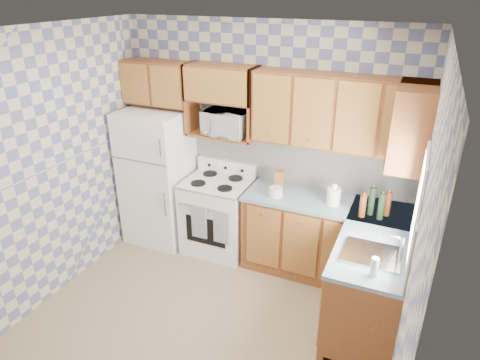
% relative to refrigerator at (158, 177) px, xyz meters
% --- Properties ---
extents(floor, '(3.40, 3.40, 0.00)m').
position_rel_refrigerator_xyz_m(floor, '(1.27, -1.25, -0.84)').
color(floor, '#8C7555').
rests_on(floor, ground).
extents(back_wall, '(3.40, 0.02, 2.70)m').
position_rel_refrigerator_xyz_m(back_wall, '(1.27, 0.35, 0.51)').
color(back_wall, slate).
rests_on(back_wall, ground).
extents(right_wall, '(0.02, 3.20, 2.70)m').
position_rel_refrigerator_xyz_m(right_wall, '(2.97, -1.25, 0.51)').
color(right_wall, slate).
rests_on(right_wall, ground).
extents(backsplash_back, '(2.60, 0.02, 0.56)m').
position_rel_refrigerator_xyz_m(backsplash_back, '(1.68, 0.34, 0.36)').
color(backsplash_back, white).
rests_on(backsplash_back, back_wall).
extents(backsplash_right, '(0.02, 1.60, 0.56)m').
position_rel_refrigerator_xyz_m(backsplash_right, '(2.96, -0.45, 0.36)').
color(backsplash_right, white).
rests_on(backsplash_right, right_wall).
extents(refrigerator, '(0.75, 0.70, 1.68)m').
position_rel_refrigerator_xyz_m(refrigerator, '(0.00, 0.00, 0.00)').
color(refrigerator, white).
rests_on(refrigerator, floor).
extents(stove_body, '(0.76, 0.65, 0.90)m').
position_rel_refrigerator_xyz_m(stove_body, '(0.80, 0.03, -0.39)').
color(stove_body, white).
rests_on(stove_body, floor).
extents(cooktop, '(0.76, 0.65, 0.02)m').
position_rel_refrigerator_xyz_m(cooktop, '(0.80, 0.03, 0.07)').
color(cooktop, silver).
rests_on(cooktop, stove_body).
extents(backguard, '(0.76, 0.08, 0.17)m').
position_rel_refrigerator_xyz_m(backguard, '(0.80, 0.30, 0.16)').
color(backguard, white).
rests_on(backguard, cooktop).
extents(dish_towel_left, '(0.19, 0.02, 0.39)m').
position_rel_refrigerator_xyz_m(dish_towel_left, '(0.74, -0.32, -0.31)').
color(dish_towel_left, navy).
rests_on(dish_towel_left, stove_body).
extents(dish_towel_right, '(0.19, 0.02, 0.39)m').
position_rel_refrigerator_xyz_m(dish_towel_right, '(1.02, -0.32, -0.31)').
color(dish_towel_right, navy).
rests_on(dish_towel_right, stove_body).
extents(base_cabinets_back, '(1.75, 0.60, 0.88)m').
position_rel_refrigerator_xyz_m(base_cabinets_back, '(2.10, 0.05, -0.40)').
color(base_cabinets_back, '#6C2F0F').
rests_on(base_cabinets_back, floor).
extents(base_cabinets_right, '(0.60, 1.60, 0.88)m').
position_rel_refrigerator_xyz_m(base_cabinets_right, '(2.67, -0.45, -0.40)').
color(base_cabinets_right, '#6C2F0F').
rests_on(base_cabinets_right, floor).
extents(countertop_back, '(1.77, 0.63, 0.04)m').
position_rel_refrigerator_xyz_m(countertop_back, '(2.10, 0.05, 0.06)').
color(countertop_back, gray).
rests_on(countertop_back, base_cabinets_back).
extents(countertop_right, '(0.63, 1.60, 0.04)m').
position_rel_refrigerator_xyz_m(countertop_right, '(2.67, -0.45, 0.06)').
color(countertop_right, gray).
rests_on(countertop_right, base_cabinets_right).
extents(upper_cabinets_back, '(1.75, 0.33, 0.74)m').
position_rel_refrigerator_xyz_m(upper_cabinets_back, '(2.10, 0.19, 1.01)').
color(upper_cabinets_back, '#6C2F0F').
rests_on(upper_cabinets_back, back_wall).
extents(upper_cabinets_fridge, '(0.82, 0.33, 0.50)m').
position_rel_refrigerator_xyz_m(upper_cabinets_fridge, '(-0.02, 0.19, 1.13)').
color(upper_cabinets_fridge, '#6C2F0F').
rests_on(upper_cabinets_fridge, back_wall).
extents(upper_cabinets_right, '(0.33, 0.70, 0.74)m').
position_rel_refrigerator_xyz_m(upper_cabinets_right, '(2.81, 0.00, 1.01)').
color(upper_cabinets_right, '#6C2F0F').
rests_on(upper_cabinets_right, right_wall).
extents(microwave_shelf, '(0.80, 0.33, 0.03)m').
position_rel_refrigerator_xyz_m(microwave_shelf, '(0.80, 0.19, 0.60)').
color(microwave_shelf, '#6C2F0F').
rests_on(microwave_shelf, back_wall).
extents(microwave, '(0.52, 0.37, 0.28)m').
position_rel_refrigerator_xyz_m(microwave, '(0.86, 0.18, 0.75)').
color(microwave, white).
rests_on(microwave, microwave_shelf).
extents(sink, '(0.48, 0.40, 0.03)m').
position_rel_refrigerator_xyz_m(sink, '(2.67, -0.80, 0.09)').
color(sink, '#B7B7BC').
rests_on(sink, countertop_right).
extents(window, '(0.02, 0.66, 0.86)m').
position_rel_refrigerator_xyz_m(window, '(2.96, -0.80, 0.61)').
color(window, silver).
rests_on(window, right_wall).
extents(bottle_0, '(0.06, 0.06, 0.29)m').
position_rel_refrigerator_xyz_m(bottle_0, '(2.56, -0.07, 0.23)').
color(bottle_0, black).
rests_on(bottle_0, countertop_back).
extents(bottle_1, '(0.06, 0.06, 0.27)m').
position_rel_refrigerator_xyz_m(bottle_1, '(2.66, -0.13, 0.22)').
color(bottle_1, black).
rests_on(bottle_1, countertop_back).
extents(bottle_2, '(0.06, 0.06, 0.25)m').
position_rel_refrigerator_xyz_m(bottle_2, '(2.71, -0.03, 0.21)').
color(bottle_2, '#642D14').
rests_on(bottle_2, countertop_back).
extents(bottle_3, '(0.06, 0.06, 0.23)m').
position_rel_refrigerator_xyz_m(bottle_3, '(2.49, -0.15, 0.20)').
color(bottle_3, '#642D14').
rests_on(bottle_3, countertop_back).
extents(knife_block, '(0.12, 0.12, 0.22)m').
position_rel_refrigerator_xyz_m(knife_block, '(1.53, 0.12, 0.19)').
color(knife_block, brown).
rests_on(knife_block, countertop_back).
extents(electric_kettle, '(0.14, 0.14, 0.18)m').
position_rel_refrigerator_xyz_m(electric_kettle, '(2.17, -0.01, 0.17)').
color(electric_kettle, white).
rests_on(electric_kettle, countertop_back).
extents(food_containers, '(0.16, 0.16, 0.11)m').
position_rel_refrigerator_xyz_m(food_containers, '(1.56, -0.07, 0.13)').
color(food_containers, beige).
rests_on(food_containers, countertop_back).
extents(soap_bottle, '(0.06, 0.06, 0.17)m').
position_rel_refrigerator_xyz_m(soap_bottle, '(2.73, -1.09, 0.17)').
color(soap_bottle, beige).
rests_on(soap_bottle, countertop_right).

